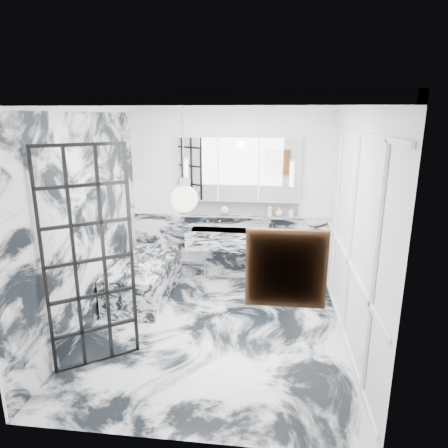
# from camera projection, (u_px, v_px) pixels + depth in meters

# --- Properties ---
(floor) EXTENTS (3.60, 3.60, 0.00)m
(floor) POSITION_uv_depth(u_px,v_px,m) (214.00, 330.00, 5.07)
(floor) COLOR silver
(floor) RESTS_ON ground
(ceiling) EXTENTS (3.60, 3.60, 0.00)m
(ceiling) POSITION_uv_depth(u_px,v_px,m) (212.00, 100.00, 4.33)
(ceiling) COLOR white
(ceiling) RESTS_ON wall_back
(wall_back) EXTENTS (3.60, 0.00, 3.60)m
(wall_back) POSITION_uv_depth(u_px,v_px,m) (229.00, 195.00, 6.42)
(wall_back) COLOR white
(wall_back) RESTS_ON floor
(wall_front) EXTENTS (3.60, 0.00, 3.60)m
(wall_front) POSITION_uv_depth(u_px,v_px,m) (178.00, 287.00, 2.97)
(wall_front) COLOR white
(wall_front) RESTS_ON floor
(wall_left) EXTENTS (0.00, 3.60, 3.60)m
(wall_left) POSITION_uv_depth(u_px,v_px,m) (84.00, 220.00, 4.88)
(wall_left) COLOR white
(wall_left) RESTS_ON floor
(wall_right) EXTENTS (0.00, 3.60, 3.60)m
(wall_right) POSITION_uv_depth(u_px,v_px,m) (353.00, 228.00, 4.51)
(wall_right) COLOR white
(wall_right) RESTS_ON floor
(marble_clad_back) EXTENTS (3.18, 0.05, 1.05)m
(marble_clad_back) POSITION_uv_depth(u_px,v_px,m) (229.00, 247.00, 6.63)
(marble_clad_back) COLOR silver
(marble_clad_back) RESTS_ON floor
(marble_clad_left) EXTENTS (0.02, 3.56, 2.68)m
(marble_clad_left) POSITION_uv_depth(u_px,v_px,m) (86.00, 225.00, 4.90)
(marble_clad_left) COLOR silver
(marble_clad_left) RESTS_ON floor
(panel_molding) EXTENTS (0.03, 3.40, 2.30)m
(panel_molding) POSITION_uv_depth(u_px,v_px,m) (350.00, 237.00, 4.54)
(panel_molding) COLOR white
(panel_molding) RESTS_ON floor
(soap_bottle_a) EXTENTS (0.08, 0.08, 0.20)m
(soap_bottle_a) POSITION_uv_depth(u_px,v_px,m) (270.00, 210.00, 6.32)
(soap_bottle_a) COLOR #8C5919
(soap_bottle_a) RESTS_ON ledge
(soap_bottle_b) EXTENTS (0.08, 0.09, 0.15)m
(soap_bottle_b) POSITION_uv_depth(u_px,v_px,m) (291.00, 212.00, 6.28)
(soap_bottle_b) COLOR #4C4C51
(soap_bottle_b) RESTS_ON ledge
(soap_bottle_c) EXTENTS (0.14, 0.14, 0.15)m
(soap_bottle_c) POSITION_uv_depth(u_px,v_px,m) (279.00, 212.00, 6.31)
(soap_bottle_c) COLOR silver
(soap_bottle_c) RESTS_ON ledge
(face_pot) EXTENTS (0.14, 0.14, 0.14)m
(face_pot) POSITION_uv_depth(u_px,v_px,m) (225.00, 210.00, 6.41)
(face_pot) COLOR white
(face_pot) RESTS_ON ledge
(amber_bottle) EXTENTS (0.04, 0.04, 0.10)m
(amber_bottle) POSITION_uv_depth(u_px,v_px,m) (272.00, 213.00, 6.32)
(amber_bottle) COLOR #8C5919
(amber_bottle) RESTS_ON ledge
(flower_vase) EXTENTS (0.07, 0.07, 0.12)m
(flower_vase) POSITION_uv_depth(u_px,v_px,m) (145.00, 276.00, 5.19)
(flower_vase) COLOR silver
(flower_vase) RESTS_ON bathtub
(crittall_door) EXTENTS (0.74, 0.54, 2.37)m
(crittall_door) POSITION_uv_depth(u_px,v_px,m) (90.00, 261.00, 4.13)
(crittall_door) COLOR black
(crittall_door) RESTS_ON floor
(artwork) EXTENTS (0.48, 0.05, 0.48)m
(artwork) POSITION_uv_depth(u_px,v_px,m) (286.00, 269.00, 2.88)
(artwork) COLOR #BA4213
(artwork) RESTS_ON wall_front
(pendant_light) EXTENTS (0.22, 0.22, 0.22)m
(pendant_light) POSITION_uv_depth(u_px,v_px,m) (184.00, 199.00, 3.26)
(pendant_light) COLOR white
(pendant_light) RESTS_ON ceiling
(trough_sink) EXTENTS (1.60, 0.45, 0.30)m
(trough_sink) POSITION_uv_depth(u_px,v_px,m) (237.00, 239.00, 6.35)
(trough_sink) COLOR silver
(trough_sink) RESTS_ON wall_back
(ledge) EXTENTS (1.90, 0.14, 0.04)m
(ledge) POSITION_uv_depth(u_px,v_px,m) (238.00, 216.00, 6.41)
(ledge) COLOR silver
(ledge) RESTS_ON wall_back
(subway_tile) EXTENTS (1.90, 0.03, 0.23)m
(subway_tile) POSITION_uv_depth(u_px,v_px,m) (239.00, 207.00, 6.44)
(subway_tile) COLOR white
(subway_tile) RESTS_ON wall_back
(mirror_cabinet) EXTENTS (1.90, 0.16, 1.00)m
(mirror_cabinet) POSITION_uv_depth(u_px,v_px,m) (239.00, 169.00, 6.22)
(mirror_cabinet) COLOR white
(mirror_cabinet) RESTS_ON wall_back
(sconce_left) EXTENTS (0.07, 0.07, 0.40)m
(sconce_left) POSITION_uv_depth(u_px,v_px,m) (186.00, 172.00, 6.24)
(sconce_left) COLOR white
(sconce_left) RESTS_ON mirror_cabinet
(sconce_right) EXTENTS (0.07, 0.07, 0.40)m
(sconce_right) POSITION_uv_depth(u_px,v_px,m) (292.00, 174.00, 6.05)
(sconce_right) COLOR white
(sconce_right) RESTS_ON mirror_cabinet
(bathtub) EXTENTS (0.75, 1.65, 0.55)m
(bathtub) POSITION_uv_depth(u_px,v_px,m) (145.00, 278.00, 5.99)
(bathtub) COLOR silver
(bathtub) RESTS_ON floor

